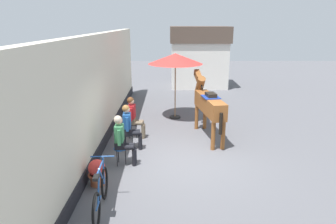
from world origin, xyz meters
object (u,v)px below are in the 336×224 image
at_px(saddled_horse_center, 207,104).
at_px(flower_planter_near, 96,172).
at_px(cafe_parasol, 175,59).
at_px(seated_visitor_far, 133,115).
at_px(leaning_bicycle, 100,194).
at_px(seated_visitor_near, 121,138).
at_px(seated_visitor_middle, 128,125).

distance_m(saddled_horse_center, flower_planter_near, 4.45).
bearing_deg(saddled_horse_center, cafe_parasol, 116.06).
bearing_deg(cafe_parasol, seated_visitor_far, -123.04).
xyz_separation_m(seated_visitor_far, leaning_bicycle, (-0.22, -4.20, -0.38)).
height_order(seated_visitor_near, leaning_bicycle, seated_visitor_near).
height_order(seated_visitor_far, leaning_bicycle, seated_visitor_far).
height_order(saddled_horse_center, leaning_bicycle, saddled_horse_center).
distance_m(saddled_horse_center, leaning_bicycle, 5.08).
bearing_deg(leaning_bicycle, cafe_parasol, 75.59).
bearing_deg(flower_planter_near, seated_visitor_near, 67.65).
relative_size(seated_visitor_near, seated_visitor_middle, 1.00).
xyz_separation_m(saddled_horse_center, cafe_parasol, (-1.04, 2.13, 1.20)).
bearing_deg(leaning_bicycle, seated_visitor_far, 87.01).
bearing_deg(seated_visitor_near, seated_visitor_far, 87.54).
relative_size(saddled_horse_center, flower_planter_near, 4.65).
distance_m(leaning_bicycle, cafe_parasol, 6.88).
bearing_deg(leaning_bicycle, saddled_horse_center, 57.78).
relative_size(seated_visitor_middle, cafe_parasol, 0.54).
height_order(seated_visitor_middle, seated_visitor_far, same).
bearing_deg(cafe_parasol, flower_planter_near, -110.19).
distance_m(seated_visitor_far, leaning_bicycle, 4.22).
xyz_separation_m(seated_visitor_far, flower_planter_near, (-0.53, -3.13, -0.44)).
relative_size(seated_visitor_near, cafe_parasol, 0.54).
distance_m(seated_visitor_far, flower_planter_near, 3.21).
height_order(saddled_horse_center, cafe_parasol, cafe_parasol).
xyz_separation_m(seated_visitor_far, saddled_horse_center, (2.46, 0.06, 0.38)).
distance_m(saddled_horse_center, cafe_parasol, 2.66).
bearing_deg(seated_visitor_far, saddled_horse_center, 1.29).
relative_size(seated_visitor_middle, leaning_bicycle, 0.79).
xyz_separation_m(seated_visitor_near, cafe_parasol, (1.51, 4.23, 1.59)).
bearing_deg(seated_visitor_near, cafe_parasol, 70.37).
bearing_deg(saddled_horse_center, flower_planter_near, -133.23).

